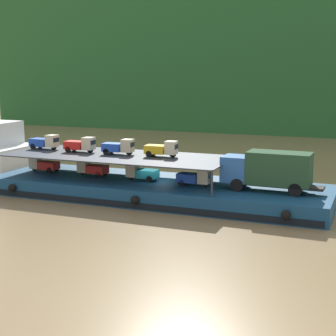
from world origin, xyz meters
name	(u,v)px	position (x,y,z in m)	size (l,w,h in m)	color
ground_plane	(157,198)	(0.00, 0.00, 0.00)	(400.00, 400.00, 0.00)	olive
hillside_far_bank	(290,28)	(0.00, 63.72, 18.68)	(111.91, 32.02, 33.17)	#235628
cargo_barge	(157,190)	(0.00, -0.02, 0.75)	(28.91, 8.88, 1.50)	navy
covered_lorry	(269,170)	(9.47, -0.27, 3.19)	(7.90, 2.44, 3.10)	#285BA3
cargo_rack	(117,156)	(-3.80, 0.00, 3.44)	(19.71, 7.52, 2.00)	#2D333D
mini_truck_lower_stern	(44,164)	(-11.41, 0.07, 2.19)	(2.77, 1.24, 1.38)	red
mini_truck_lower_aft	(92,168)	(-6.29, 0.05, 2.19)	(2.78, 1.26, 1.38)	red
mini_truck_lower_mid	(142,172)	(-1.33, -0.21, 2.19)	(2.74, 1.21, 1.38)	teal
mini_truck_lower_fore	(195,177)	(3.56, -0.56, 2.19)	(2.79, 1.29, 1.38)	#1E47B7
mini_truck_upper_stern	(45,142)	(-11.63, 0.70, 4.19)	(2.79, 1.28, 1.38)	#1E47B7
mini_truck_upper_mid	(80,145)	(-7.60, 0.34, 4.19)	(2.76, 1.24, 1.38)	red
mini_truck_upper_fore	(119,147)	(-3.77, 0.37, 4.19)	(2.78, 1.27, 1.38)	#1E47B7
mini_truck_upper_bow	(162,149)	(0.20, 0.58, 4.19)	(2.79, 1.28, 1.38)	gold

